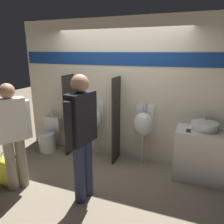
% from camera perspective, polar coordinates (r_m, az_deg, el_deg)
% --- Properties ---
extents(ground_plane, '(16.00, 16.00, 0.00)m').
position_cam_1_polar(ground_plane, '(4.18, -0.88, -14.60)').
color(ground_plane, gray).
extents(display_wall, '(4.27, 0.07, 2.70)m').
position_cam_1_polar(display_wall, '(4.23, 2.12, 5.52)').
color(display_wall, beige).
rests_on(display_wall, ground_plane).
extents(sink_counter, '(0.96, 0.54, 0.86)m').
position_cam_1_polar(sink_counter, '(4.01, 23.01, -10.36)').
color(sink_counter, silver).
rests_on(sink_counter, ground_plane).
extents(sink_basin, '(0.42, 0.42, 0.27)m').
position_cam_1_polar(sink_basin, '(3.88, 23.04, -3.37)').
color(sink_basin, silver).
rests_on(sink_basin, sink_counter).
extents(cell_phone, '(0.07, 0.14, 0.01)m').
position_cam_1_polar(cell_phone, '(3.74, 19.36, -4.61)').
color(cell_phone, '#232328').
rests_on(cell_phone, sink_counter).
extents(divider_near_counter, '(0.03, 0.40, 1.65)m').
position_cam_1_polar(divider_near_counter, '(4.59, -10.97, -0.80)').
color(divider_near_counter, '#28231E').
rests_on(divider_near_counter, ground_plane).
extents(divider_mid, '(0.03, 0.40, 1.65)m').
position_cam_1_polar(divider_mid, '(4.15, 1.08, -2.27)').
color(divider_mid, '#28231E').
rests_on(divider_mid, ground_plane).
extents(urinal_near_counter, '(0.37, 0.30, 1.19)m').
position_cam_1_polar(urinal_near_counter, '(4.40, -4.90, -1.56)').
color(urinal_near_counter, silver).
rests_on(urinal_near_counter, ground_plane).
extents(urinal_far, '(0.37, 0.30, 1.19)m').
position_cam_1_polar(urinal_far, '(4.08, 8.13, -3.10)').
color(urinal_far, silver).
rests_on(urinal_far, ground_plane).
extents(toilet, '(0.39, 0.53, 0.85)m').
position_cam_1_polar(toilet, '(4.98, -16.17, -6.15)').
color(toilet, silver).
rests_on(toilet, ground_plane).
extents(person_in_vest, '(0.27, 0.63, 1.82)m').
position_cam_1_polar(person_in_vest, '(3.04, -7.88, -5.68)').
color(person_in_vest, '#282D4C').
rests_on(person_in_vest, ground_plane).
extents(person_with_lanyard, '(0.39, 0.50, 1.67)m').
position_cam_1_polar(person_with_lanyard, '(3.60, -24.59, -5.03)').
color(person_with_lanyard, gray).
rests_on(person_with_lanyard, ground_plane).
extents(shopping_bag, '(0.32, 0.17, 0.57)m').
position_cam_1_polar(shopping_bag, '(4.04, -25.63, -13.89)').
color(shopping_bag, yellow).
rests_on(shopping_bag, ground_plane).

